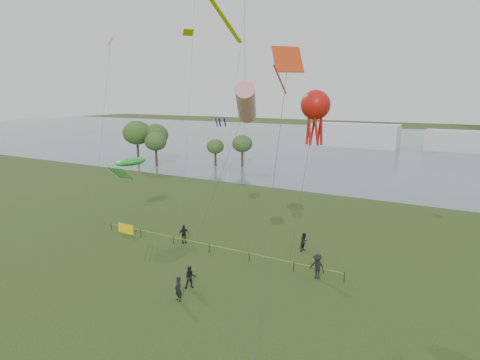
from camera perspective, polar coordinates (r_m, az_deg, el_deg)
The scene contains 14 objects.
lake at distance 115.06m, azimuth 22.35°, elevation 4.37°, with size 400.00×120.00×0.08m, color slate.
pavilion_left at distance 111.86m, azimuth 16.03°, elevation 6.15°, with size 22.00×8.00×6.00m, color silver.
pavilion_right at distance 112.07m, azimuth 29.45°, elevation 4.81°, with size 18.00×7.00×5.00m, color silver.
trees at distance 80.22m, azimuth -10.72°, elevation 6.00°, with size 24.05×12.64×8.65m.
fence at distance 39.52m, azimuth -11.91°, elevation -7.68°, with size 24.07×0.07×1.05m.
spectator_a at distance 29.97m, azimuth -7.09°, elevation -13.57°, with size 0.80×0.62×1.65m, color black.
spectator_b at distance 31.62m, azimuth 10.92°, elevation -11.97°, with size 1.27×0.73×1.96m, color black.
spectator_c at distance 38.40m, azimuth -8.01°, elevation -7.62°, with size 1.02×0.43×1.75m, color black.
spectator_f at distance 28.37m, azimuth -8.76°, elevation -15.07°, with size 0.63×0.42×1.74m, color black.
spectator_g at distance 36.65m, azimuth 9.13°, elevation -8.69°, with size 0.81×0.63×1.68m, color black.
kite_windsock at distance 35.06m, azimuth 0.85°, elevation 10.86°, with size 6.55×4.97×14.85m.
kite_creature at distance 44.93m, azimuth -15.31°, elevation 2.49°, with size 6.21×4.80×7.01m.
kite_octopus at distance 29.94m, azimuth 10.68°, elevation 10.30°, with size 2.47×2.15×14.08m.
kite_delta at distance 20.11m, azimuth 6.49°, elevation 14.77°, with size 3.16×10.32×16.10m.
Camera 1 is at (13.02, -13.49, 13.78)m, focal length 30.00 mm.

